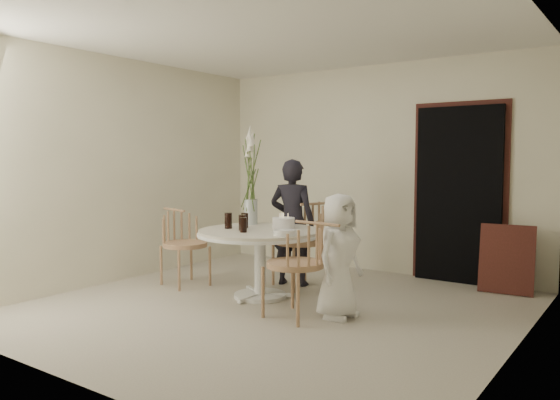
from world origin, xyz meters
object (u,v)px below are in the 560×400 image
Objects in this scene: chair_far at (310,232)px; boy at (339,256)px; chair_left at (179,235)px; birthday_cake at (284,223)px; girl at (292,222)px; chair_right at (306,256)px; table at (260,240)px; flower_vase at (251,178)px.

boy is (0.92, -0.95, -0.05)m from chair_far.
chair_left is 0.77× the size of boy.
girl is at bearing 112.31° from birthday_cake.
chair_far is 1.06× the size of chair_right.
girl is 0.48m from birthday_cake.
table is at bearing 85.63° from boy.
chair_right is at bearing 113.85° from girl.
boy reaches higher than chair_right.
girl reaches higher than birthday_cake.
chair_far is at bearing -169.21° from girl.
boy is 1.03m from birthday_cake.
chair_left is 1.35m from birthday_cake.
flower_vase is at bearing -51.65° from chair_left.
chair_right is 3.86× the size of birthday_cake.
girl is at bearing -134.50° from chair_right.
flower_vase reaches higher than birthday_cake.
chair_left is (-2.02, 0.38, -0.02)m from chair_right.
birthday_cake is at bearing 70.25° from boy.
chair_right is 0.80× the size of boy.
chair_right is 0.32m from boy.
boy is at bearing -24.72° from birthday_cake.
girl is at bearing 56.78° from boy.
chair_left is 1.35m from girl.
chair_far reaches higher than table.
boy is (2.23, -0.14, 0.00)m from chair_left.
boy is 1.02× the size of flower_vase.
flower_vase reaches higher than chair_far.
chair_far is 0.84× the size of boy.
girl reaches higher than table.
chair_left is 2.23m from boy.
table is 1.07m from boy.
girl is (1.13, 0.72, 0.16)m from chair_left.
boy reaches higher than table.
birthday_cake is at bearing -66.43° from chair_far.
birthday_cake is (0.13, 0.25, 0.17)m from table.
birthday_cake is (-0.71, 0.66, 0.19)m from chair_right.
birthday_cake is (-0.00, -0.53, 0.15)m from chair_far.
chair_right is at bearing -31.18° from flower_vase.
chair_left is at bearing 91.32° from boy.
chair_right is at bearing -43.06° from birthday_cake.
boy reaches higher than chair_far.
chair_left is at bearing -124.47° from chair_far.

